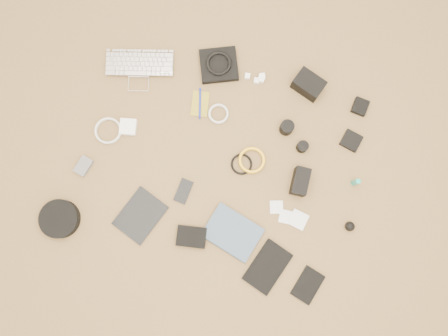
% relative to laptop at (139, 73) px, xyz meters
% --- Properties ---
extents(room_shell, '(4.04, 4.04, 2.58)m').
position_rel_laptop_xyz_m(room_shell, '(0.48, -0.34, 1.24)').
color(room_shell, olive).
rests_on(room_shell, ground).
extents(laptop, '(0.38, 0.30, 0.03)m').
position_rel_laptop_xyz_m(laptop, '(0.00, 0.00, 0.00)').
color(laptop, silver).
rests_on(laptop, ground).
extents(headphone_pouch, '(0.23, 0.22, 0.03)m').
position_rel_laptop_xyz_m(headphone_pouch, '(0.37, 0.13, 0.00)').
color(headphone_pouch, black).
rests_on(headphone_pouch, ground).
extents(headphones, '(0.15, 0.15, 0.02)m').
position_rel_laptop_xyz_m(headphones, '(0.37, 0.13, 0.03)').
color(headphones, black).
rests_on(headphones, headphone_pouch).
extents(charger_a, '(0.03, 0.03, 0.02)m').
position_rel_laptop_xyz_m(charger_a, '(0.52, 0.10, -0.00)').
color(charger_a, white).
rests_on(charger_a, ground).
extents(charger_b, '(0.04, 0.04, 0.03)m').
position_rel_laptop_xyz_m(charger_b, '(0.59, 0.10, 0.00)').
color(charger_b, white).
rests_on(charger_b, ground).
extents(charger_c, '(0.04, 0.04, 0.03)m').
position_rel_laptop_xyz_m(charger_c, '(0.59, 0.12, -0.00)').
color(charger_c, white).
rests_on(charger_c, ground).
extents(charger_d, '(0.03, 0.03, 0.02)m').
position_rel_laptop_xyz_m(charger_d, '(0.57, 0.09, -0.00)').
color(charger_d, white).
rests_on(charger_d, ground).
extents(dslr_camera, '(0.17, 0.14, 0.08)m').
position_rel_laptop_xyz_m(dslr_camera, '(0.82, 0.12, 0.03)').
color(dslr_camera, black).
rests_on(dslr_camera, ground).
extents(lens_pouch, '(0.08, 0.09, 0.03)m').
position_rel_laptop_xyz_m(lens_pouch, '(1.09, 0.08, 0.00)').
color(lens_pouch, black).
rests_on(lens_pouch, ground).
extents(notebook_olive, '(0.10, 0.14, 0.01)m').
position_rel_laptop_xyz_m(notebook_olive, '(0.33, -0.08, -0.01)').
color(notebook_olive, olive).
rests_on(notebook_olive, ground).
extents(pen_blue, '(0.04, 0.15, 0.01)m').
position_rel_laptop_xyz_m(pen_blue, '(0.33, -0.08, -0.00)').
color(pen_blue, '#141FA5').
rests_on(pen_blue, notebook_olive).
extents(cable_white_a, '(0.13, 0.13, 0.01)m').
position_rel_laptop_xyz_m(cable_white_a, '(0.43, -0.11, -0.01)').
color(cable_white_a, silver).
rests_on(cable_white_a, ground).
extents(lens_a, '(0.08, 0.08, 0.07)m').
position_rel_laptop_xyz_m(lens_a, '(0.76, -0.11, 0.02)').
color(lens_a, black).
rests_on(lens_a, ground).
extents(lens_b, '(0.06, 0.06, 0.05)m').
position_rel_laptop_xyz_m(lens_b, '(0.86, -0.18, 0.01)').
color(lens_b, black).
rests_on(lens_b, ground).
extents(card_reader, '(0.11, 0.11, 0.02)m').
position_rel_laptop_xyz_m(card_reader, '(1.08, -0.10, -0.00)').
color(card_reader, black).
rests_on(card_reader, ground).
extents(power_brick, '(0.09, 0.09, 0.03)m').
position_rel_laptop_xyz_m(power_brick, '(0.02, -0.28, 0.00)').
color(power_brick, white).
rests_on(power_brick, ground).
extents(cable_white_b, '(0.17, 0.17, 0.01)m').
position_rel_laptop_xyz_m(cable_white_b, '(-0.07, -0.32, -0.01)').
color(cable_white_b, silver).
rests_on(cable_white_b, ground).
extents(cable_black, '(0.13, 0.13, 0.01)m').
position_rel_laptop_xyz_m(cable_black, '(0.59, -0.33, -0.01)').
color(cable_black, black).
rests_on(cable_black, ground).
extents(cable_yellow, '(0.17, 0.17, 0.01)m').
position_rel_laptop_xyz_m(cable_yellow, '(0.64, -0.30, -0.01)').
color(cable_yellow, yellow).
rests_on(cable_yellow, ground).
extents(flash, '(0.07, 0.13, 0.10)m').
position_rel_laptop_xyz_m(flash, '(0.88, -0.35, 0.03)').
color(flash, black).
rests_on(flash, ground).
extents(lens_cleaner, '(0.02, 0.02, 0.08)m').
position_rel_laptop_xyz_m(lens_cleaner, '(1.13, -0.29, 0.03)').
color(lens_cleaner, teal).
rests_on(lens_cleaner, ground).
extents(battery_charger, '(0.08, 0.10, 0.02)m').
position_rel_laptop_xyz_m(battery_charger, '(-0.14, -0.51, -0.00)').
color(battery_charger, '#5B5A5F').
rests_on(battery_charger, ground).
extents(tablet, '(0.25, 0.27, 0.01)m').
position_rel_laptop_xyz_m(tablet, '(0.18, -0.68, -0.01)').
color(tablet, black).
rests_on(tablet, ground).
extents(phone, '(0.08, 0.12, 0.01)m').
position_rel_laptop_xyz_m(phone, '(0.35, -0.52, -0.01)').
color(phone, black).
rests_on(phone, ground).
extents(filter_case_left, '(0.08, 0.08, 0.01)m').
position_rel_laptop_xyz_m(filter_case_left, '(0.80, -0.49, -0.01)').
color(filter_case_left, silver).
rests_on(filter_case_left, ground).
extents(filter_case_mid, '(0.06, 0.06, 0.01)m').
position_rel_laptop_xyz_m(filter_case_mid, '(0.85, -0.53, -0.01)').
color(filter_case_mid, silver).
rests_on(filter_case_mid, ground).
extents(filter_case_right, '(0.09, 0.09, 0.01)m').
position_rel_laptop_xyz_m(filter_case_right, '(0.91, -0.53, -0.01)').
color(filter_case_right, silver).
rests_on(filter_case_right, ground).
extents(air_blower, '(0.06, 0.06, 0.05)m').
position_rel_laptop_xyz_m(air_blower, '(1.15, -0.50, 0.01)').
color(air_blower, black).
rests_on(air_blower, ground).
extents(headphone_case, '(0.22, 0.22, 0.05)m').
position_rel_laptop_xyz_m(headphone_case, '(-0.18, -0.78, 0.01)').
color(headphone_case, black).
rests_on(headphone_case, ground).
extents(drive_case, '(0.15, 0.11, 0.03)m').
position_rel_laptop_xyz_m(drive_case, '(0.44, -0.72, 0.00)').
color(drive_case, black).
rests_on(drive_case, ground).
extents(paperback, '(0.29, 0.25, 0.02)m').
position_rel_laptop_xyz_m(paperback, '(0.59, -0.74, -0.00)').
color(paperback, '#3C4F66').
rests_on(paperback, ground).
extents(notebook_black_a, '(0.21, 0.26, 0.02)m').
position_rel_laptop_xyz_m(notebook_black_a, '(0.82, -0.77, -0.01)').
color(notebook_black_a, black).
rests_on(notebook_black_a, ground).
extents(notebook_black_b, '(0.14, 0.18, 0.01)m').
position_rel_laptop_xyz_m(notebook_black_b, '(1.02, -0.81, -0.01)').
color(notebook_black_b, black).
rests_on(notebook_black_b, ground).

